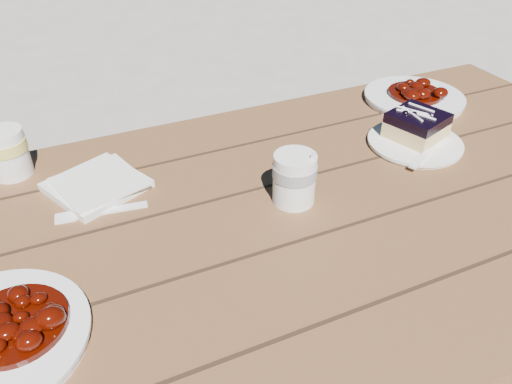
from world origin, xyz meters
name	(u,v)px	position (x,y,z in m)	size (l,w,h in m)	color
picnic_table	(182,310)	(0.00, 0.00, 0.59)	(2.00, 1.55, 0.75)	brown
goulash_stew	(11,316)	(-0.24, -0.09, 0.79)	(0.13, 0.13, 0.04)	#3D0902
dessert_plate	(415,143)	(0.55, 0.09, 0.76)	(0.19, 0.19, 0.01)	white
blueberry_cake	(417,125)	(0.56, 0.11, 0.79)	(0.13, 0.13, 0.06)	#E1C17A
fork_dessert	(425,154)	(0.53, 0.04, 0.76)	(0.03, 0.16, 0.01)	white
coffee_cup	(294,179)	(0.23, 0.02, 0.80)	(0.07, 0.07, 0.09)	white
napkin_stack	(97,185)	(-0.09, 0.20, 0.76)	(0.15, 0.15, 0.01)	white
fork_table	(111,210)	(-0.08, 0.12, 0.75)	(0.03, 0.16, 0.01)	white
second_plate	(414,98)	(0.69, 0.27, 0.76)	(0.23, 0.23, 0.02)	white
second_stew	(416,87)	(0.69, 0.27, 0.79)	(0.13, 0.13, 0.04)	#3D0902
second_cup	(7,153)	(-0.22, 0.32, 0.80)	(0.07, 0.07, 0.09)	white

